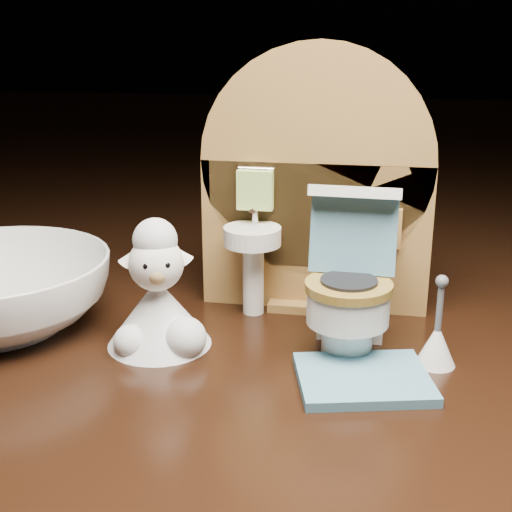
% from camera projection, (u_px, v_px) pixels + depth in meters
% --- Properties ---
extents(backdrop_panel, '(0.13, 0.05, 0.15)m').
position_uv_depth(backdrop_panel, '(315.00, 196.00, 0.40)').
color(backdrop_panel, olive).
rests_on(backdrop_panel, ground).
extents(toy_toilet, '(0.05, 0.06, 0.09)m').
position_uv_depth(toy_toilet, '(350.00, 291.00, 0.36)').
color(toy_toilet, white).
rests_on(toy_toilet, ground).
extents(bath_mat, '(0.07, 0.06, 0.00)m').
position_uv_depth(bath_mat, '(363.00, 379.00, 0.33)').
color(bath_mat, teal).
rests_on(bath_mat, ground).
extents(toilet_brush, '(0.02, 0.02, 0.05)m').
position_uv_depth(toilet_brush, '(437.00, 342.00, 0.35)').
color(toilet_brush, white).
rests_on(toilet_brush, ground).
extents(plush_lamb, '(0.05, 0.05, 0.07)m').
position_uv_depth(plush_lamb, '(159.00, 302.00, 0.36)').
color(plush_lamb, silver).
rests_on(plush_lamb, ground).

